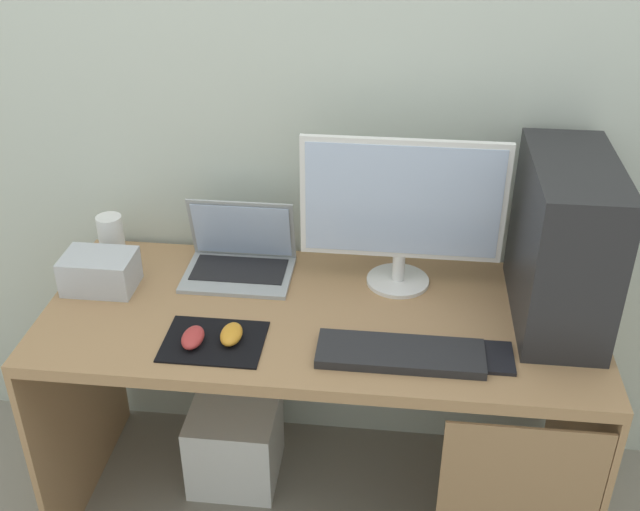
# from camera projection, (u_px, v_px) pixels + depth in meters

# --- Properties ---
(ground_plane) EXTENTS (8.00, 8.00, 0.00)m
(ground_plane) POSITION_uv_depth(u_px,v_px,m) (320.00, 500.00, 2.48)
(ground_plane) COLOR gray
(wall_back) EXTENTS (4.00, 0.05, 2.60)m
(wall_back) POSITION_uv_depth(u_px,v_px,m) (336.00, 69.00, 2.13)
(wall_back) COLOR beige
(wall_back) RESTS_ON ground_plane
(desk) EXTENTS (1.52, 0.65, 0.74)m
(desk) POSITION_uv_depth(u_px,v_px,m) (326.00, 357.00, 2.17)
(desk) COLOR #A37A51
(desk) RESTS_ON ground_plane
(pc_tower) EXTENTS (0.22, 0.46, 0.44)m
(pc_tower) POSITION_uv_depth(u_px,v_px,m) (564.00, 243.00, 1.99)
(pc_tower) COLOR #232326
(pc_tower) RESTS_ON desk
(monitor) EXTENTS (0.56, 0.18, 0.45)m
(monitor) POSITION_uv_depth(u_px,v_px,m) (402.00, 209.00, 2.11)
(monitor) COLOR white
(monitor) RESTS_ON desk
(laptop) EXTENTS (0.31, 0.23, 0.22)m
(laptop) POSITION_uv_depth(u_px,v_px,m) (240.00, 259.00, 2.27)
(laptop) COLOR #9EA3A8
(laptop) RESTS_ON desk
(speaker) EXTENTS (0.08, 0.08, 0.14)m
(speaker) POSITION_uv_depth(u_px,v_px,m) (111.00, 238.00, 2.32)
(speaker) COLOR white
(speaker) RESTS_ON desk
(projector) EXTENTS (0.20, 0.14, 0.10)m
(projector) POSITION_uv_depth(u_px,v_px,m) (100.00, 272.00, 2.19)
(projector) COLOR #B7BCC6
(projector) RESTS_ON desk
(keyboard) EXTENTS (0.42, 0.14, 0.02)m
(keyboard) POSITION_uv_depth(u_px,v_px,m) (400.00, 354.00, 1.93)
(keyboard) COLOR #232326
(keyboard) RESTS_ON desk
(mousepad) EXTENTS (0.26, 0.20, 0.00)m
(mousepad) POSITION_uv_depth(u_px,v_px,m) (214.00, 341.00, 1.99)
(mousepad) COLOR black
(mousepad) RESTS_ON desk
(mouse_left) EXTENTS (0.06, 0.10, 0.03)m
(mouse_left) POSITION_uv_depth(u_px,v_px,m) (231.00, 334.00, 1.98)
(mouse_left) COLOR orange
(mouse_left) RESTS_ON mousepad
(mouse_right) EXTENTS (0.06, 0.10, 0.03)m
(mouse_right) POSITION_uv_depth(u_px,v_px,m) (193.00, 337.00, 1.97)
(mouse_right) COLOR #B23333
(mouse_right) RESTS_ON mousepad
(cell_phone) EXTENTS (0.07, 0.13, 0.01)m
(cell_phone) POSITION_uv_depth(u_px,v_px,m) (500.00, 358.00, 1.92)
(cell_phone) COLOR black
(cell_phone) RESTS_ON desk
(subwoofer) EXTENTS (0.28, 0.28, 0.28)m
(subwoofer) POSITION_uv_depth(u_px,v_px,m) (235.00, 442.00, 2.51)
(subwoofer) COLOR white
(subwoofer) RESTS_ON ground_plane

